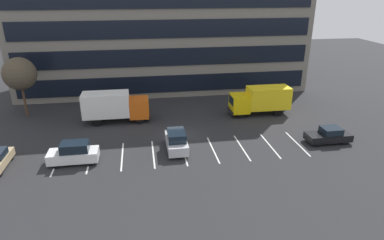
% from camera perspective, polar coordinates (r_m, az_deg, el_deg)
% --- Properties ---
extents(ground_plane, '(120.00, 120.00, 0.00)m').
position_cam_1_polar(ground_plane, '(34.30, -2.22, -2.76)').
color(ground_plane, '#262628').
extents(office_building, '(40.13, 10.49, 21.60)m').
position_cam_1_polar(office_building, '(49.16, -5.05, 17.76)').
color(office_building, slate).
rests_on(office_building, ground_plane).
extents(lot_markings, '(22.54, 5.40, 0.01)m').
position_cam_1_polar(lot_markings, '(31.17, -1.44, -5.43)').
color(lot_markings, silver).
rests_on(lot_markings, ground_plane).
extents(box_truck_yellow_all, '(7.11, 2.35, 3.30)m').
position_cam_1_polar(box_truck_yellow_all, '(40.33, 11.65, 3.47)').
color(box_truck_yellow_all, yellow).
rests_on(box_truck_yellow_all, ground_plane).
extents(box_truck_orange, '(7.35, 2.43, 3.41)m').
position_cam_1_polar(box_truck_orange, '(38.21, -13.04, 2.41)').
color(box_truck_orange, '#D85914').
rests_on(box_truck_orange, ground_plane).
extents(suv_white, '(4.21, 1.78, 1.90)m').
position_cam_1_polar(suv_white, '(30.67, -19.48, -5.34)').
color(suv_white, white).
rests_on(suv_white, ground_plane).
extents(suv_silver, '(1.82, 4.29, 1.94)m').
position_cam_1_polar(suv_silver, '(31.14, -2.68, -3.55)').
color(suv_silver, silver).
rests_on(suv_silver, ground_plane).
extents(sedan_black, '(4.30, 1.80, 1.54)m').
position_cam_1_polar(sedan_black, '(35.32, 22.25, -2.44)').
color(sedan_black, black).
rests_on(sedan_black, ground_plane).
extents(bare_tree, '(3.70, 3.70, 6.94)m').
position_cam_1_polar(bare_tree, '(42.68, -27.31, 6.98)').
color(bare_tree, '#473323').
rests_on(bare_tree, ground_plane).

